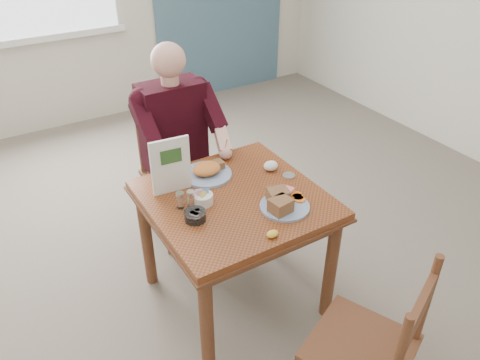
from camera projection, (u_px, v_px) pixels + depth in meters
floor at (235, 295)px, 2.91m from camera, size 6.00×6.00×0.00m
lemon_wedge at (272, 234)px, 2.21m from camera, size 0.07×0.06×0.03m
napkin at (271, 166)px, 2.71m from camera, size 0.10×0.08×0.06m
metal_dish at (289, 176)px, 2.67m from camera, size 0.09×0.09×0.01m
table at (235, 213)px, 2.56m from camera, size 0.92×0.92×0.75m
chair_far at (176, 172)px, 3.22m from camera, size 0.42×0.42×0.95m
chair_near at (371, 350)px, 2.00m from camera, size 0.55×0.55×0.95m
diner at (178, 134)px, 2.98m from camera, size 0.53×0.56×1.39m
near_plate at (282, 202)px, 2.40m from camera, size 0.27×0.26×0.09m
far_plate at (208, 171)px, 2.66m from camera, size 0.29×0.29×0.08m
caddy at (203, 199)px, 2.43m from camera, size 0.13×0.13×0.08m
shakers at (186, 199)px, 2.39m from camera, size 0.10×0.07×0.09m
creamer at (195, 216)px, 2.31m from camera, size 0.12×0.12×0.05m
menu at (171, 166)px, 2.46m from camera, size 0.21×0.04×0.32m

